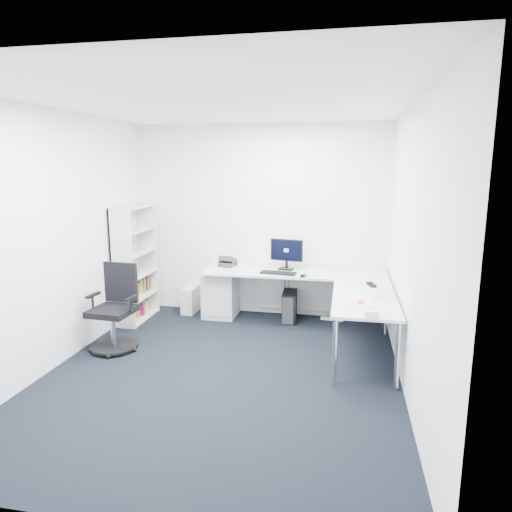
% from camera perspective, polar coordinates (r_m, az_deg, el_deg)
% --- Properties ---
extents(ground, '(4.20, 4.20, 0.00)m').
position_cam_1_polar(ground, '(4.90, -4.22, -14.46)').
color(ground, black).
extents(ceiling, '(4.20, 4.20, 0.00)m').
position_cam_1_polar(ceiling, '(4.46, -4.74, 18.65)').
color(ceiling, white).
extents(wall_back, '(3.60, 0.02, 2.70)m').
position_cam_1_polar(wall_back, '(6.51, 0.48, 4.39)').
color(wall_back, white).
rests_on(wall_back, ground).
extents(wall_front, '(3.60, 0.02, 2.70)m').
position_cam_1_polar(wall_front, '(2.58, -17.08, -6.58)').
color(wall_front, white).
rests_on(wall_front, ground).
extents(wall_left, '(0.02, 4.20, 2.70)m').
position_cam_1_polar(wall_left, '(5.26, -23.74, 1.83)').
color(wall_left, white).
rests_on(wall_left, ground).
extents(wall_right, '(0.02, 4.20, 2.70)m').
position_cam_1_polar(wall_right, '(4.37, 18.94, 0.46)').
color(wall_right, white).
rests_on(wall_right, ground).
extents(l_desk, '(2.45, 1.37, 0.72)m').
position_cam_1_polar(l_desk, '(5.96, 4.45, -6.05)').
color(l_desk, silver).
rests_on(l_desk, ground).
extents(drawer_pedestal, '(0.45, 0.56, 0.69)m').
position_cam_1_polar(drawer_pedestal, '(6.59, -4.35, -4.50)').
color(drawer_pedestal, silver).
rests_on(drawer_pedestal, ground).
extents(bookshelf, '(0.31, 0.80, 1.59)m').
position_cam_1_polar(bookshelf, '(6.50, -14.85, -0.94)').
color(bookshelf, silver).
rests_on(bookshelf, ground).
extents(task_chair, '(0.60, 0.60, 1.00)m').
position_cam_1_polar(task_chair, '(5.55, -17.57, -6.30)').
color(task_chair, black).
rests_on(task_chair, ground).
extents(black_pc_tower, '(0.21, 0.43, 0.41)m').
position_cam_1_polar(black_pc_tower, '(6.39, 4.21, -6.29)').
color(black_pc_tower, black).
rests_on(black_pc_tower, ground).
extents(beige_pc_tower, '(0.19, 0.40, 0.37)m').
position_cam_1_polar(beige_pc_tower, '(6.82, -8.15, -5.41)').
color(beige_pc_tower, beige).
rests_on(beige_pc_tower, ground).
extents(power_strip, '(0.31, 0.09, 0.04)m').
position_cam_1_polar(power_strip, '(6.53, 9.47, -7.76)').
color(power_strip, white).
rests_on(power_strip, ground).
extents(monitor, '(0.47, 0.22, 0.44)m').
position_cam_1_polar(monitor, '(6.26, 3.82, 0.24)').
color(monitor, black).
rests_on(monitor, l_desk).
extents(black_keyboard, '(0.49, 0.23, 0.02)m').
position_cam_1_polar(black_keyboard, '(6.05, 2.79, -2.12)').
color(black_keyboard, black).
rests_on(black_keyboard, l_desk).
extents(mouse, '(0.08, 0.10, 0.03)m').
position_cam_1_polar(mouse, '(5.91, 5.94, -2.46)').
color(mouse, black).
rests_on(mouse, l_desk).
extents(desk_phone, '(0.26, 0.26, 0.15)m').
position_cam_1_polar(desk_phone, '(6.50, -3.54, -0.63)').
color(desk_phone, '#2B2B2E').
rests_on(desk_phone, l_desk).
extents(laptop, '(0.36, 0.35, 0.23)m').
position_cam_1_polar(laptop, '(5.15, 15.86, -3.72)').
color(laptop, silver).
rests_on(laptop, l_desk).
extents(white_keyboard, '(0.13, 0.44, 0.01)m').
position_cam_1_polar(white_keyboard, '(5.14, 12.49, -4.85)').
color(white_keyboard, white).
rests_on(white_keyboard, l_desk).
extents(headphones, '(0.17, 0.21, 0.05)m').
position_cam_1_polar(headphones, '(5.62, 14.23, -3.36)').
color(headphones, black).
rests_on(headphones, l_desk).
extents(orange_fruit, '(0.09, 0.09, 0.09)m').
position_cam_1_polar(orange_fruit, '(4.72, 13.17, -5.82)').
color(orange_fruit, orange).
rests_on(orange_fruit, l_desk).
extents(tissue_box, '(0.17, 0.26, 0.08)m').
position_cam_1_polar(tissue_box, '(4.49, 13.87, -6.80)').
color(tissue_box, white).
rests_on(tissue_box, l_desk).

